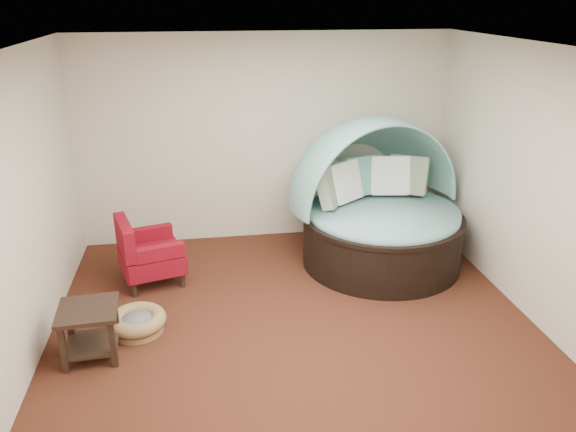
{
  "coord_description": "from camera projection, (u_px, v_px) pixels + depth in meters",
  "views": [
    {
      "loc": [
        -0.86,
        -4.9,
        3.24
      ],
      "look_at": [
        0.01,
        0.6,
        1.03
      ],
      "focal_mm": 35.0,
      "sensor_mm": 36.0,
      "label": 1
    }
  ],
  "objects": [
    {
      "name": "wall_left",
      "position": [
        17.0,
        218.0,
        4.93
      ],
      "size": [
        0.0,
        5.0,
        5.0
      ],
      "primitive_type": "plane",
      "rotation": [
        1.57,
        0.0,
        1.57
      ],
      "color": "beige",
      "rests_on": "floor"
    },
    {
      "name": "ceiling",
      "position": [
        298.0,
        49.0,
        4.78
      ],
      "size": [
        5.0,
        5.0,
        0.0
      ],
      "primitive_type": "plane",
      "rotation": [
        3.14,
        0.0,
        0.0
      ],
      "color": "white",
      "rests_on": "wall_back"
    },
    {
      "name": "canopy_daybed",
      "position": [
        379.0,
        197.0,
        7.05
      ],
      "size": [
        2.49,
        2.44,
        1.85
      ],
      "rotation": [
        0.0,
        0.0,
        0.24
      ],
      "color": "black",
      "rests_on": "floor"
    },
    {
      "name": "wall_right",
      "position": [
        541.0,
        189.0,
        5.66
      ],
      "size": [
        0.0,
        5.0,
        5.0
      ],
      "primitive_type": "plane",
      "rotation": [
        1.57,
        0.0,
        -1.57
      ],
      "color": "beige",
      "rests_on": "floor"
    },
    {
      "name": "side_table",
      "position": [
        90.0,
        325.0,
        5.27
      ],
      "size": [
        0.57,
        0.57,
        0.52
      ],
      "rotation": [
        0.0,
        0.0,
        0.06
      ],
      "color": "black",
      "rests_on": "floor"
    },
    {
      "name": "wall_front",
      "position": [
        377.0,
        362.0,
        3.0
      ],
      "size": [
        5.0,
        0.0,
        5.0
      ],
      "primitive_type": "plane",
      "rotation": [
        -1.57,
        0.0,
        0.0
      ],
      "color": "beige",
      "rests_on": "floor"
    },
    {
      "name": "floor",
      "position": [
        296.0,
        329.0,
        5.82
      ],
      "size": [
        5.0,
        5.0,
        0.0
      ],
      "primitive_type": "plane",
      "color": "#4B2315",
      "rests_on": "ground"
    },
    {
      "name": "red_armchair",
      "position": [
        147.0,
        253.0,
        6.63
      ],
      "size": [
        0.87,
        0.87,
        0.83
      ],
      "rotation": [
        0.0,
        0.0,
        0.27
      ],
      "color": "black",
      "rests_on": "floor"
    },
    {
      "name": "wall_back",
      "position": [
        265.0,
        139.0,
        7.59
      ],
      "size": [
        5.0,
        0.0,
        5.0
      ],
      "primitive_type": "plane",
      "rotation": [
        1.57,
        0.0,
        0.0
      ],
      "color": "beige",
      "rests_on": "floor"
    },
    {
      "name": "pet_basket",
      "position": [
        137.0,
        322.0,
        5.75
      ],
      "size": [
        0.76,
        0.76,
        0.21
      ],
      "rotation": [
        0.0,
        0.0,
        -0.36
      ],
      "color": "olive",
      "rests_on": "floor"
    }
  ]
}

